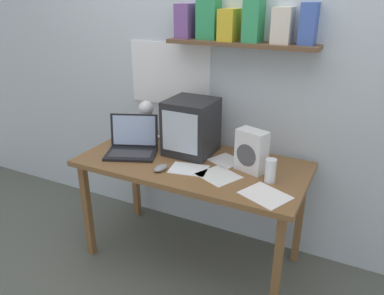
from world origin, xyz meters
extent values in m
plane|color=#575A50|center=(0.00, 0.00, 0.00)|extent=(12.00, 12.00, 0.00)
cube|color=silver|center=(0.00, 0.43, 1.30)|extent=(5.60, 0.06, 2.60)
cube|color=white|center=(-0.38, 0.40, 1.20)|extent=(0.64, 0.01, 0.45)
cube|color=brown|center=(0.18, 0.31, 1.46)|extent=(0.96, 0.18, 0.02)
cube|color=#754B92|center=(-0.22, 0.34, 1.58)|extent=(0.10, 0.13, 0.22)
cube|color=#2D9559|center=(-0.05, 0.34, 1.60)|extent=(0.13, 0.11, 0.26)
cube|color=gold|center=(0.09, 0.32, 1.57)|extent=(0.10, 0.15, 0.19)
cube|color=#319A5D|center=(0.25, 0.33, 1.60)|extent=(0.10, 0.15, 0.26)
cube|color=beige|center=(0.43, 0.34, 1.58)|extent=(0.11, 0.13, 0.21)
cube|color=#405FB6|center=(0.57, 0.35, 1.59)|extent=(0.09, 0.11, 0.23)
cube|color=brown|center=(0.00, 0.00, 0.73)|extent=(1.46, 0.71, 0.03)
cube|color=brown|center=(-0.67, -0.29, 0.36)|extent=(0.04, 0.05, 0.71)
cube|color=brown|center=(0.67, -0.29, 0.36)|extent=(0.04, 0.05, 0.71)
cube|color=brown|center=(-0.67, 0.29, 0.36)|extent=(0.04, 0.05, 0.71)
cube|color=brown|center=(0.67, 0.29, 0.36)|extent=(0.04, 0.05, 0.71)
cube|color=#232326|center=(-0.08, 0.14, 0.93)|extent=(0.31, 0.31, 0.37)
cube|color=silver|center=(-0.08, -0.02, 0.94)|extent=(0.25, 0.01, 0.26)
cube|color=black|center=(-0.41, -0.09, 0.76)|extent=(0.39, 0.33, 0.02)
cube|color=#38383A|center=(-0.41, -0.10, 0.77)|extent=(0.30, 0.22, 0.00)
cube|color=black|center=(-0.46, 0.03, 0.88)|extent=(0.32, 0.16, 0.23)
cube|color=#A3B9DF|center=(-0.46, 0.03, 0.88)|extent=(0.29, 0.15, 0.20)
cylinder|color=white|center=(-0.45, 0.24, 0.75)|extent=(0.11, 0.11, 0.01)
cylinder|color=white|center=(-0.45, 0.24, 0.88)|extent=(0.02, 0.02, 0.23)
sphere|color=white|center=(-0.45, 0.18, 1.00)|extent=(0.11, 0.11, 0.11)
cylinder|color=white|center=(0.52, -0.04, 0.82)|extent=(0.06, 0.06, 0.14)
cylinder|color=yellow|center=(0.52, -0.04, 0.80)|extent=(0.06, 0.06, 0.10)
cube|color=white|center=(0.38, 0.05, 0.88)|extent=(0.20, 0.15, 0.26)
cylinder|color=#4C4C51|center=(0.36, 0.00, 0.86)|extent=(0.13, 0.05, 0.14)
ellipsoid|color=gray|center=(-0.12, -0.20, 0.76)|extent=(0.08, 0.11, 0.03)
cube|color=white|center=(0.23, -0.11, 0.75)|extent=(0.28, 0.27, 0.00)
cube|color=white|center=(0.55, -0.21, 0.75)|extent=(0.30, 0.28, 0.00)
cube|color=white|center=(0.03, -0.11, 0.75)|extent=(0.26, 0.20, 0.00)
cube|color=white|center=(0.19, 0.11, 0.75)|extent=(0.24, 0.23, 0.00)
camera|label=1|loc=(0.98, -1.95, 1.76)|focal=35.00mm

